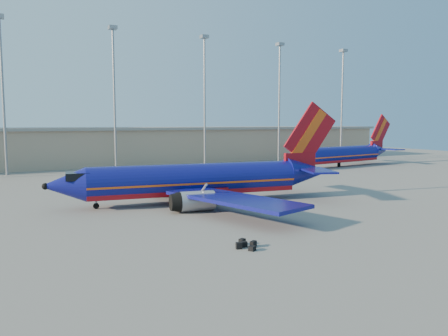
{
  "coord_description": "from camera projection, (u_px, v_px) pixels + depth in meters",
  "views": [
    {
      "loc": [
        -26.32,
        -42.79,
        9.55
      ],
      "look_at": [
        -1.64,
        4.67,
        4.0
      ],
      "focal_mm": 35.0,
      "sensor_mm": 36.0,
      "label": 1
    }
  ],
  "objects": [
    {
      "name": "aircraft_second",
      "position": [
        342.0,
        154.0,
        95.65
      ],
      "size": [
        34.09,
        13.19,
        11.59
      ],
      "rotation": [
        0.0,
        0.0,
        0.15
      ],
      "color": "navy",
      "rests_on": "ground"
    },
    {
      "name": "aircraft_main",
      "position": [
        201.0,
        181.0,
        52.45
      ],
      "size": [
        36.2,
        34.61,
        12.29
      ],
      "rotation": [
        0.0,
        0.0,
        -0.13
      ],
      "color": "navy",
      "rests_on": "ground"
    },
    {
      "name": "light_mast_row",
      "position": [
        162.0,
        85.0,
        91.9
      ],
      "size": [
        101.6,
        1.6,
        28.65
      ],
      "color": "gray",
      "rests_on": "ground"
    },
    {
      "name": "ground",
      "position": [
        255.0,
        205.0,
        50.83
      ],
      "size": [
        220.0,
        220.0,
        0.0
      ],
      "primitive_type": "plane",
      "color": "slate",
      "rests_on": "ground"
    },
    {
      "name": "terminal_building",
      "position": [
        165.0,
        144.0,
        106.15
      ],
      "size": [
        122.0,
        16.0,
        8.5
      ],
      "color": "gray",
      "rests_on": "ground"
    },
    {
      "name": "luggage_pile",
      "position": [
        246.0,
        245.0,
        33.54
      ],
      "size": [
        1.85,
        2.35,
        0.5
      ],
      "color": "black",
      "rests_on": "ground"
    }
  ]
}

